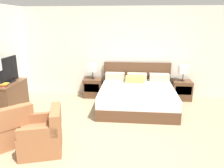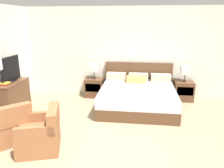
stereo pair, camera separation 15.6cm
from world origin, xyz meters
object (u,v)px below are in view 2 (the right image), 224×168
nightstand_right (184,91)px  table_lamp_left (94,68)px  book_blue_cover (4,83)px  armchair_by_window (10,126)px  table_lamp_right (185,70)px  book_red_cover (4,84)px  armchair_companion (41,134)px  tv (10,69)px  dresser (12,95)px  bed (138,96)px  nightstand_left (94,87)px

nightstand_right → table_lamp_left: size_ratio=1.22×
book_blue_cover → armchair_by_window: bearing=-55.6°
table_lamp_left → table_lamp_right: same height
nightstand_right → book_red_cover: (-4.43, -1.52, 0.47)m
armchair_companion → armchair_by_window: bearing=163.5°
table_lamp_left → tv: (-1.86, -1.19, 0.15)m
table_lamp_left → dresser: size_ratio=0.43×
table_lamp_left → tv: tv is taller
bed → book_red_cover: size_ratio=9.49×
table_lamp_right → book_blue_cover: (-4.42, -1.52, -0.11)m
bed → table_lamp_left: bed is taller
table_lamp_left → book_blue_cover: (-1.84, -1.52, -0.11)m
table_lamp_right → book_red_cover: 4.69m
tv → dresser: bearing=-92.3°
nightstand_left → table_lamp_right: bearing=0.0°
nightstand_left → dresser: size_ratio=0.53×
tv → armchair_by_window: 1.86m
nightstand_left → table_lamp_left: table_lamp_left is taller
table_lamp_left → book_blue_cover: table_lamp_left is taller
armchair_by_window → table_lamp_right: bearing=36.5°
dresser → book_blue_cover: book_blue_cover is taller
bed → nightstand_right: bearing=27.5°
table_lamp_left → armchair_companion: size_ratio=0.52×
dresser → nightstand_left: bearing=34.0°
dresser → armchair_by_window: bearing=-60.4°
nightstand_left → nightstand_right: 2.58m
nightstand_left → table_lamp_left: (0.00, 0.00, 0.60)m
bed → book_blue_cover: (-3.13, -0.85, 0.48)m
nightstand_left → armchair_by_window: (-1.04, -2.68, 0.01)m
bed → dresser: (-3.15, -0.58, 0.08)m
nightstand_left → book_red_cover: 2.44m
bed → nightstand_left: 1.45m
nightstand_left → book_red_cover: bearing=-140.5°
table_lamp_left → dresser: bearing=-146.0°
book_blue_cover → bed: bearing=15.2°
nightstand_left → dresser: dresser is taller
nightstand_right → dresser: 4.61m
nightstand_left → table_lamp_left: 0.60m
nightstand_right → armchair_by_window: 4.51m
bed → book_red_cover: 3.28m
table_lamp_left → book_blue_cover: size_ratio=1.86×
bed → armchair_by_window: bearing=-139.2°
table_lamp_left → armchair_companion: table_lamp_left is taller
nightstand_right → tv: bearing=-165.0°
nightstand_left → table_lamp_right: size_ratio=1.22×
nightstand_left → armchair_by_window: bearing=-111.3°
nightstand_left → tv: 2.33m
table_lamp_left → tv: bearing=-147.3°
bed → nightstand_right: 1.45m
book_blue_cover → armchair_by_window: book_blue_cover is taller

